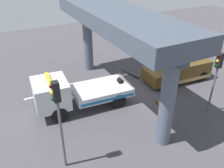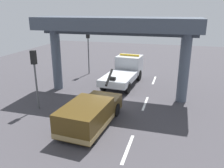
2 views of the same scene
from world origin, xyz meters
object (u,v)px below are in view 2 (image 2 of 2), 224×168
towed_van_green (90,114)px  traffic_light_near (35,67)px  tow_truck_white (125,70)px  traffic_light_far (88,42)px  traffic_cone_orange (80,98)px

towed_van_green → traffic_light_near: size_ratio=1.31×
tow_truck_white → towed_van_green: (-8.81, 0.06, -0.42)m
towed_van_green → traffic_light_near: (1.37, 4.35, 2.21)m
towed_van_green → traffic_light_far: (10.87, 4.35, 2.61)m
traffic_light_near → traffic_light_far: 9.51m
traffic_light_near → traffic_cone_orange: 4.05m
towed_van_green → traffic_cone_orange: size_ratio=9.36×
tow_truck_white → traffic_cone_orange: 5.91m
towed_van_green → traffic_light_near: traffic_light_near is taller
traffic_light_far → towed_van_green: bearing=-158.2°
tow_truck_white → traffic_light_near: 8.83m
traffic_light_near → tow_truck_white: bearing=-30.7°
tow_truck_white → traffic_cone_orange: size_ratio=12.83×
traffic_light_near → traffic_cone_orange: size_ratio=7.17×
traffic_light_near → traffic_cone_orange: bearing=-47.5°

